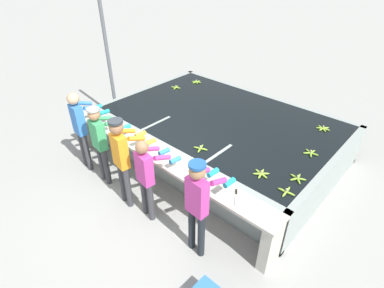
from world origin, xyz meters
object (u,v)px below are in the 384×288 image
banana_bunch_floating_5 (297,178)px  banana_bunch_floating_6 (323,128)px  worker_4 (198,200)px  banana_bunch_floating_3 (196,82)px  worker_2 (122,155)px  banana_bunch_floating_1 (286,192)px  banana_bunch_floating_2 (200,148)px  banana_bunch_ledge_1 (95,119)px  banana_bunch_ledge_0 (114,124)px  worker_0 (81,124)px  worker_3 (147,174)px  banana_bunch_floating_7 (176,87)px  knife_0 (236,195)px  banana_bunch_floating_4 (311,153)px  banana_bunch_floating_0 (261,174)px  support_post_left (109,62)px  worker_1 (101,139)px

banana_bunch_floating_5 → banana_bunch_floating_6: 1.89m
worker_4 → banana_bunch_floating_3: 4.83m
worker_2 → banana_bunch_floating_3: worker_2 is taller
worker_4 → banana_bunch_floating_1: (0.77, 1.15, -0.13)m
banana_bunch_floating_2 → banana_bunch_ledge_1: 2.54m
banana_bunch_floating_1 → banana_bunch_ledge_0: (-3.69, -0.55, 0.00)m
worker_0 → worker_3: bearing=-0.9°
banana_bunch_floating_7 → knife_0: (3.62, -2.32, -0.01)m
banana_bunch_floating_3 → banana_bunch_ledge_1: bearing=-93.1°
banana_bunch_floating_1 → banana_bunch_floating_5: size_ratio=1.02×
banana_bunch_floating_1 → banana_bunch_floating_4: 1.26m
worker_0 → knife_0: bearing=9.5°
worker_4 → banana_bunch_floating_7: (-3.38, 2.90, -0.13)m
banana_bunch_floating_1 → banana_bunch_floating_5: same height
banana_bunch_floating_2 → banana_bunch_floating_4: size_ratio=1.00×
banana_bunch_floating_0 → banana_bunch_floating_2: bearing=-174.5°
worker_2 → banana_bunch_ledge_0: (-1.26, 0.68, -0.16)m
banana_bunch_floating_1 → worker_4: bearing=-123.7°
worker_0 → banana_bunch_floating_3: 3.56m
banana_bunch_floating_7 → worker_3: bearing=-52.1°
banana_bunch_floating_7 → banana_bunch_floating_1: bearing=-22.9°
worker_0 → banana_bunch_floating_5: size_ratio=6.33×
banana_bunch_ledge_0 → support_post_left: (-1.70, 1.16, 0.69)m
banana_bunch_ledge_0 → worker_3: bearing=-18.8°
worker_4 → banana_bunch_floating_2: size_ratio=6.24×
banana_bunch_floating_0 → banana_bunch_floating_5: same height
banana_bunch_floating_1 → banana_bunch_floating_3: same height
worker_2 → worker_3: bearing=6.4°
banana_bunch_floating_7 → banana_bunch_ledge_0: bearing=-78.8°
worker_1 → support_post_left: (-2.13, 1.75, 0.60)m
banana_bunch_floating_0 → banana_bunch_floating_2: size_ratio=1.02×
worker_2 → banana_bunch_floating_7: bearing=120.0°
banana_bunch_floating_0 → banana_bunch_floating_6: size_ratio=1.00×
banana_bunch_floating_7 → knife_0: size_ratio=0.90×
worker_4 → banana_bunch_floating_0: (0.25, 1.27, -0.13)m
banana_bunch_floating_0 → banana_bunch_floating_6: 2.16m
banana_bunch_floating_5 → banana_bunch_floating_7: same height
banana_bunch_ledge_0 → support_post_left: 2.17m
banana_bunch_floating_0 → knife_0: bearing=-90.9°
banana_bunch_floating_3 → banana_bunch_floating_6: size_ratio=1.01×
worker_4 → banana_bunch_floating_7: size_ratio=6.23×
worker_1 → banana_bunch_ledge_1: worker_1 is taller
worker_0 → worker_4: worker_0 is taller
worker_2 → banana_bunch_floating_1: 2.73m
banana_bunch_floating_0 → banana_bunch_ledge_0: size_ratio=1.02×
banana_bunch_floating_5 → banana_bunch_floating_6: same height
worker_2 → banana_bunch_floating_3: size_ratio=6.21×
banana_bunch_floating_5 → banana_bunch_floating_7: 4.34m
worker_2 → support_post_left: support_post_left is taller
banana_bunch_floating_1 → support_post_left: support_post_left is taller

